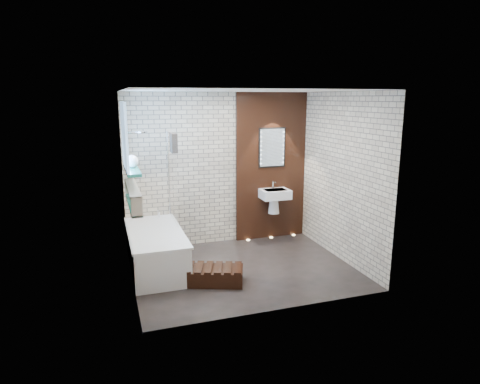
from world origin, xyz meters
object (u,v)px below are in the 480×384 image
object	(u,v)px
bathtub	(156,250)
washbasin	(275,197)
bath_screen	(172,178)
led_mirror	(272,148)
walnut_step	(209,276)

from	to	relation	value
bathtub	washbasin	world-z (taller)	washbasin
bath_screen	washbasin	distance (m)	1.89
led_mirror	washbasin	bearing A→B (deg)	-90.00
bath_screen	walnut_step	xyz separation A→B (m)	(0.27, -1.19, -1.18)
bathtub	led_mirror	distance (m)	2.68
bathtub	walnut_step	bearing A→B (deg)	-50.20
washbasin	walnut_step	xyz separation A→B (m)	(-1.55, -1.37, -0.69)
bath_screen	led_mirror	distance (m)	1.89
walnut_step	bathtub	bearing A→B (deg)	129.80
bathtub	washbasin	distance (m)	2.32
bath_screen	led_mirror	bearing A→B (deg)	10.66
walnut_step	bath_screen	bearing A→B (deg)	102.78
washbasin	bath_screen	bearing A→B (deg)	-174.22
walnut_step	washbasin	bearing A→B (deg)	41.56
bathtub	walnut_step	size ratio (longest dim) A/B	1.87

